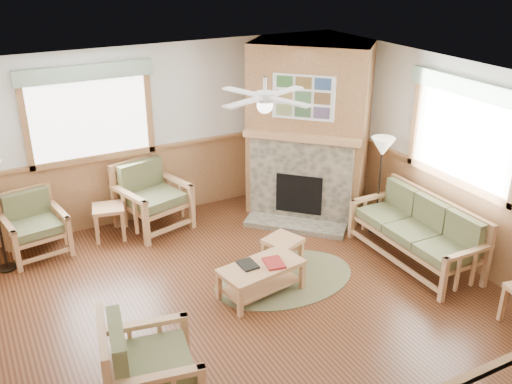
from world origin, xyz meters
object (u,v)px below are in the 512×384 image
armchair_back_left (34,226)px  footstool (283,251)px  armchair_back_right (153,197)px  sofa (415,232)px  floor_lamp_right (379,185)px  armchair_left (151,364)px  coffee_table (261,280)px  end_table_chairs (110,222)px

armchair_back_left → footstool: size_ratio=2.00×
armchair_back_right → footstool: size_ratio=2.33×
sofa → floor_lamp_right: size_ratio=1.29×
armchair_left → floor_lamp_right: size_ratio=0.65×
armchair_left → footstool: 2.94m
coffee_table → footstool: size_ratio=2.38×
armchair_left → footstool: armchair_left is taller
armchair_left → end_table_chairs: 3.58m
sofa → armchair_left: bearing=-76.9°
armchair_left → footstool: size_ratio=2.21×
sofa → armchair_back_left: (-4.54, 2.63, -0.01)m
end_table_chairs → sofa: bearing=-36.8°
armchair_back_right → footstool: 2.23m
sofa → armchair_back_right: size_ratio=1.89×
coffee_table → footstool: coffee_table is taller
armchair_back_right → coffee_table: size_ratio=0.98×
coffee_table → floor_lamp_right: size_ratio=0.70×
footstool → armchair_back_left: bearing=147.4°
sofa → floor_lamp_right: 1.00m
armchair_back_right → footstool: bearing=-73.4°
floor_lamp_right → footstool: bearing=-174.2°
armchair_back_right → floor_lamp_right: (2.94, -1.68, 0.24)m
sofa → footstool: 1.82m
footstool → sofa: bearing=-25.2°
end_table_chairs → floor_lamp_right: 4.03m
footstool → end_table_chairs: bearing=135.3°
footstool → floor_lamp_right: (1.75, 0.18, 0.56)m
armchair_left → coffee_table: (1.79, 1.16, -0.27)m
coffee_table → floor_lamp_right: 2.51m
armchair_left → armchair_back_left: bearing=18.5°
end_table_chairs → footstool: (1.88, -1.86, -0.06)m
end_table_chairs → footstool: bearing=-44.7°
armchair_back_left → armchair_back_right: (1.72, 0.00, 0.07)m
armchair_back_left → end_table_chairs: size_ratio=1.74×
sofa → floor_lamp_right: bearing=173.4°
armchair_left → floor_lamp_right: 4.54m
sofa → armchair_back_left: bearing=-119.6°
sofa → armchair_left: size_ratio=1.99×
sofa → floor_lamp_right: floor_lamp_right is taller
armchair_left → end_table_chairs: (0.52, 3.53, -0.23)m
footstool → floor_lamp_right: bearing=5.8°
armchair_back_right → sofa: bearing=-59.1°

